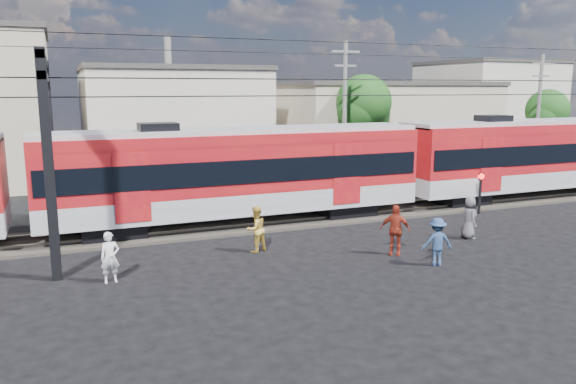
% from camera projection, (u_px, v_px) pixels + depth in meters
% --- Properties ---
extents(ground, '(120.00, 120.00, 0.00)m').
position_uv_depth(ground, '(396.00, 274.00, 17.89)').
color(ground, black).
rests_on(ground, ground).
extents(track_bed, '(70.00, 3.40, 0.12)m').
position_uv_depth(track_bed, '(297.00, 219.00, 25.16)').
color(track_bed, '#2D2823').
rests_on(track_bed, ground).
extents(rail_near, '(70.00, 0.12, 0.12)m').
position_uv_depth(rail_near, '(304.00, 220.00, 24.45)').
color(rail_near, '#59544C').
rests_on(rail_near, track_bed).
extents(rail_far, '(70.00, 0.12, 0.12)m').
position_uv_depth(rail_far, '(291.00, 213.00, 25.82)').
color(rail_far, '#59544C').
rests_on(rail_far, track_bed).
extents(commuter_train, '(50.30, 3.08, 4.17)m').
position_uv_depth(commuter_train, '(241.00, 170.00, 23.77)').
color(commuter_train, black).
rests_on(commuter_train, ground).
extents(catenary, '(70.00, 9.30, 7.52)m').
position_uv_depth(catenary, '(86.00, 107.00, 21.02)').
color(catenary, black).
rests_on(catenary, ground).
extents(building_midwest, '(12.24, 12.24, 7.30)m').
position_uv_depth(building_midwest, '(170.00, 118.00, 41.05)').
color(building_midwest, '#B8AFA1').
rests_on(building_midwest, ground).
extents(building_mideast, '(16.32, 10.20, 6.30)m').
position_uv_depth(building_mideast, '(380.00, 122.00, 44.36)').
color(building_mideast, tan).
rests_on(building_mideast, ground).
extents(building_east, '(10.20, 10.20, 8.30)m').
position_uv_depth(building_east, '(486.00, 106.00, 53.02)').
color(building_east, '#B8AFA1').
rests_on(building_east, ground).
extents(utility_pole_mid, '(1.80, 0.24, 8.50)m').
position_uv_depth(utility_pole_mid, '(344.00, 110.00, 32.94)').
color(utility_pole_mid, slate).
rests_on(utility_pole_mid, ground).
extents(utility_pole_east, '(1.80, 0.24, 8.00)m').
position_uv_depth(utility_pole_east, '(538.00, 112.00, 37.28)').
color(utility_pole_east, slate).
rests_on(utility_pole_east, ground).
extents(tree_near, '(3.82, 3.64, 6.72)m').
position_uv_depth(tree_near, '(365.00, 106.00, 36.92)').
color(tree_near, '#382619').
rests_on(tree_near, ground).
extents(tree_far, '(3.36, 3.12, 5.76)m').
position_uv_depth(tree_far, '(548.00, 113.00, 41.71)').
color(tree_far, '#382619').
rests_on(tree_far, ground).
extents(pedestrian_a, '(0.61, 0.43, 1.57)m').
position_uv_depth(pedestrian_a, '(110.00, 257.00, 16.95)').
color(pedestrian_a, silver).
rests_on(pedestrian_a, ground).
extents(pedestrian_b, '(0.99, 0.88, 1.69)m').
position_uv_depth(pedestrian_b, '(256.00, 229.00, 20.14)').
color(pedestrian_b, gold).
rests_on(pedestrian_b, ground).
extents(pedestrian_c, '(1.16, 0.82, 1.62)m').
position_uv_depth(pedestrian_c, '(437.00, 242.00, 18.59)').
color(pedestrian_c, navy).
rests_on(pedestrian_c, ground).
extents(pedestrian_d, '(1.10, 1.01, 1.81)m').
position_uv_depth(pedestrian_d, '(395.00, 230.00, 19.79)').
color(pedestrian_d, maroon).
rests_on(pedestrian_d, ground).
extents(pedestrian_e, '(0.71, 0.92, 1.67)m').
position_uv_depth(pedestrian_e, '(469.00, 218.00, 21.93)').
color(pedestrian_e, '#4D4C51').
rests_on(pedestrian_e, ground).
extents(crossing_signal, '(0.29, 0.29, 1.97)m').
position_uv_depth(crossing_signal, '(480.00, 185.00, 26.11)').
color(crossing_signal, black).
rests_on(crossing_signal, ground).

